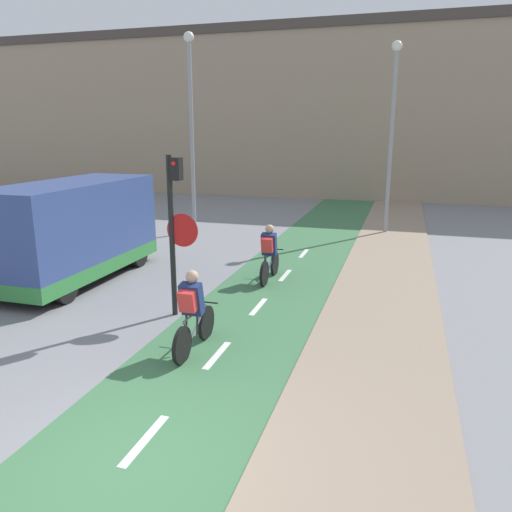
{
  "coord_description": "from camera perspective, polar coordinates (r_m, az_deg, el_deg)",
  "views": [
    {
      "loc": [
        2.86,
        -4.29,
        3.74
      ],
      "look_at": [
        0.0,
        5.31,
        1.2
      ],
      "focal_mm": 35.0,
      "sensor_mm": 36.0,
      "label": 1
    }
  ],
  "objects": [
    {
      "name": "street_lamp_sidewalk",
      "position": [
        18.9,
        15.31,
        14.85
      ],
      "size": [
        0.36,
        0.36,
        6.7
      ],
      "color": "gray",
      "rests_on": "ground_plane"
    },
    {
      "name": "traffic_light_pole",
      "position": [
        10.05,
        -9.25,
        4.21
      ],
      "size": [
        0.67,
        0.25,
        3.28
      ],
      "color": "black",
      "rests_on": "ground_plane"
    },
    {
      "name": "van",
      "position": [
        13.35,
        -20.08,
        2.51
      ],
      "size": [
        1.93,
        4.97,
        2.5
      ],
      "color": "#334784",
      "rests_on": "ground_plane"
    },
    {
      "name": "cyclist_near",
      "position": [
        8.61,
        -7.24,
        -6.54
      ],
      "size": [
        0.46,
        1.68,
        1.46
      ],
      "color": "black",
      "rests_on": "ground_plane"
    },
    {
      "name": "street_lamp_far",
      "position": [
        18.56,
        -7.42,
        15.75
      ],
      "size": [
        0.36,
        0.36,
        7.01
      ],
      "color": "gray",
      "rests_on": "ground_plane"
    },
    {
      "name": "bike_lane",
      "position": [
        6.37,
        -14.9,
        -22.17
      ],
      "size": [
        2.73,
        60.0,
        0.02
      ],
      "color": "#3D7047",
      "rests_on": "ground_plane"
    },
    {
      "name": "cyclist_far",
      "position": [
        12.53,
        1.52,
        0.2
      ],
      "size": [
        0.46,
        1.65,
        1.46
      ],
      "color": "black",
      "rests_on": "ground_plane"
    },
    {
      "name": "building_row_background",
      "position": [
        30.08,
        11.57,
        15.74
      ],
      "size": [
        60.0,
        5.2,
        9.34
      ],
      "color": "gray",
      "rests_on": "ground_plane"
    },
    {
      "name": "ground_plane",
      "position": [
        6.37,
        -14.91,
        -22.26
      ],
      "size": [
        120.0,
        120.0,
        0.0
      ],
      "primitive_type": "plane",
      "color": "gray"
    }
  ]
}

